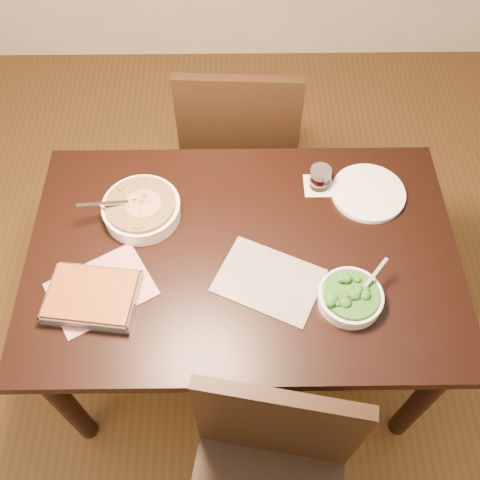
# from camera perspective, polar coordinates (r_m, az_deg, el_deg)

# --- Properties ---
(ground) EXTENTS (4.00, 4.00, 0.00)m
(ground) POSITION_cam_1_polar(r_m,az_deg,el_deg) (2.40, 0.24, -10.83)
(ground) COLOR #4B3215
(ground) RESTS_ON ground
(table) EXTENTS (1.40, 0.90, 0.75)m
(table) POSITION_cam_1_polar(r_m,az_deg,el_deg) (1.82, 0.31, -2.78)
(table) COLOR black
(table) RESTS_ON ground
(magazine_a) EXTENTS (0.37, 0.34, 0.01)m
(magazine_a) POSITION_cam_1_polar(r_m,az_deg,el_deg) (1.71, -14.58, -5.10)
(magazine_a) COLOR #A72F33
(magazine_a) RESTS_ON table
(magazine_b) EXTENTS (0.38, 0.34, 0.01)m
(magazine_b) POSITION_cam_1_polar(r_m,az_deg,el_deg) (1.68, 3.08, -4.34)
(magazine_b) COLOR #222229
(magazine_b) RESTS_ON table
(coaster) EXTENTS (0.10, 0.10, 0.00)m
(coaster) POSITION_cam_1_polar(r_m,az_deg,el_deg) (1.91, 8.35, 5.75)
(coaster) COLOR white
(coaster) RESTS_ON table
(stew_bowl) EXTENTS (0.29, 0.26, 0.10)m
(stew_bowl) POSITION_cam_1_polar(r_m,az_deg,el_deg) (1.82, -10.46, 3.33)
(stew_bowl) COLOR white
(stew_bowl) RESTS_ON table
(broccoli_bowl) EXTENTS (0.20, 0.20, 0.08)m
(broccoli_bowl) POSITION_cam_1_polar(r_m,az_deg,el_deg) (1.65, 11.72, -5.96)
(broccoli_bowl) COLOR white
(broccoli_bowl) RESTS_ON table
(baking_dish) EXTENTS (0.29, 0.23, 0.05)m
(baking_dish) POSITION_cam_1_polar(r_m,az_deg,el_deg) (1.68, -15.46, -5.88)
(baking_dish) COLOR silver
(baking_dish) RESTS_ON table
(wine_tumbler) EXTENTS (0.07, 0.07, 0.08)m
(wine_tumbler) POSITION_cam_1_polar(r_m,az_deg,el_deg) (1.88, 8.52, 6.60)
(wine_tumbler) COLOR black
(wine_tumbler) RESTS_ON coaster
(dinner_plate) EXTENTS (0.26, 0.26, 0.02)m
(dinner_plate) POSITION_cam_1_polar(r_m,az_deg,el_deg) (1.92, 13.52, 4.91)
(dinner_plate) COLOR white
(dinner_plate) RESTS_ON table
(chair_far) EXTENTS (0.49, 0.49, 0.99)m
(chair_far) POSITION_cam_1_polar(r_m,az_deg,el_deg) (2.31, -0.03, 10.44)
(chair_far) COLOR black
(chair_far) RESTS_ON ground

